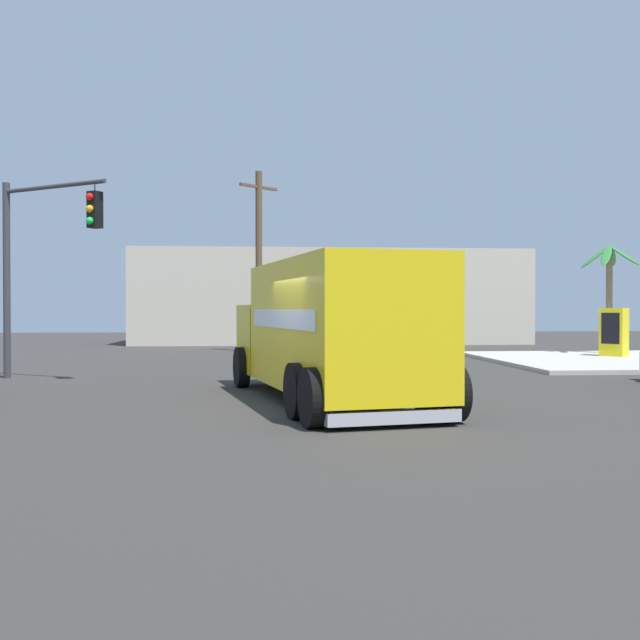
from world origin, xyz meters
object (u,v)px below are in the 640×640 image
object	(u,v)px
palm_tree_far	(609,280)
utility_pole	(259,259)
delivery_truck	(329,330)
traffic_light_secondary	(37,248)
vending_machine_red	(614,332)

from	to	relation	value
palm_tree_far	utility_pole	size ratio (longest dim) A/B	0.55
delivery_truck	palm_tree_far	distance (m)	19.16
traffic_light_secondary	palm_tree_far	xyz separation A→B (m)	(20.45, 8.52, -0.45)
vending_machine_red	utility_pole	size ratio (longest dim) A/B	0.23
palm_tree_far	utility_pole	distance (m)	14.97
delivery_truck	vending_machine_red	xyz separation A→B (m)	(12.24, 12.18, -0.45)
traffic_light_secondary	utility_pole	bearing A→B (deg)	64.25
traffic_light_secondary	palm_tree_far	size ratio (longest dim) A/B	1.24
traffic_light_secondary	utility_pole	world-z (taller)	utility_pole
traffic_light_secondary	vending_machine_red	size ratio (longest dim) A/B	2.97
delivery_truck	utility_pole	bearing A→B (deg)	94.40
delivery_truck	vending_machine_red	bearing A→B (deg)	44.86
delivery_truck	utility_pole	world-z (taller)	utility_pole
palm_tree_far	utility_pole	xyz separation A→B (m)	(-14.35, 4.13, 1.05)
delivery_truck	palm_tree_far	bearing A→B (deg)	47.30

